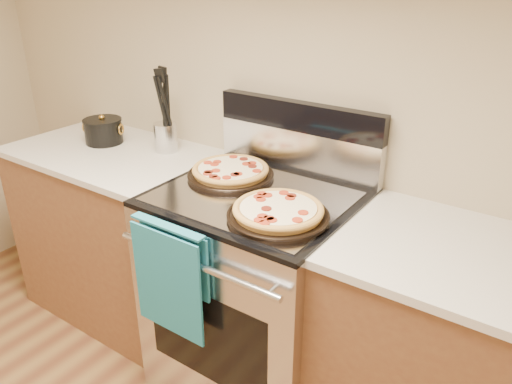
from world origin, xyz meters
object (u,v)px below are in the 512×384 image
Objects in this scene: range_body at (257,294)px; pepperoni_pizza_front at (278,212)px; pepperoni_pizza_back at (231,172)px; utensil_crock at (166,137)px; saucepan at (104,132)px.

pepperoni_pizza_front is at bearing -35.84° from range_body.
pepperoni_pizza_back is at bearing 159.18° from range_body.
utensil_crock is at bearing 164.62° from range_body.
range_body is 0.55m from pepperoni_pizza_front.
pepperoni_pizza_front is 1.93× the size of saucepan.
pepperoni_pizza_front is at bearing -20.37° from utensil_crock.
pepperoni_pizza_back and pepperoni_pizza_front have the same top height.
pepperoni_pizza_front is 0.89m from utensil_crock.
pepperoni_pizza_back is 1.93× the size of saucepan.
utensil_crock reaches higher than saucepan.
utensil_crock reaches higher than pepperoni_pizza_back.
pepperoni_pizza_back is 2.58× the size of utensil_crock.
saucepan is (-0.34, -0.09, -0.01)m from utensil_crock.
pepperoni_pizza_front is (0.36, -0.20, 0.00)m from pepperoni_pizza_back.
saucepan reaches higher than pepperoni_pizza_back.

